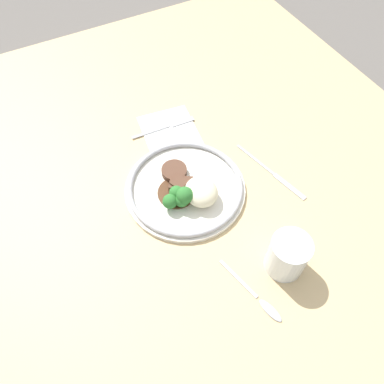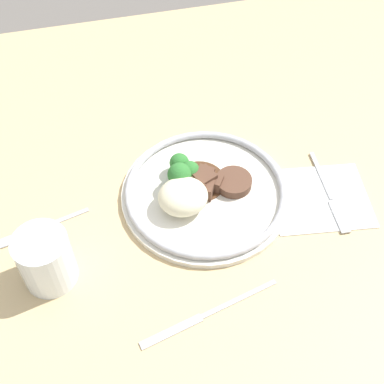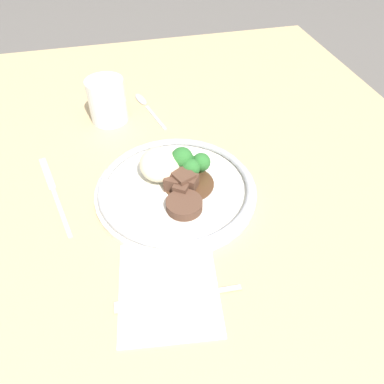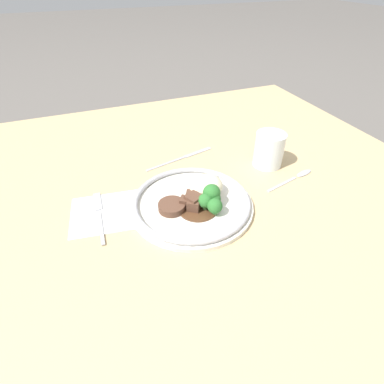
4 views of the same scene
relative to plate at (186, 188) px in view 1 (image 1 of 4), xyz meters
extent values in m
plane|color=#5B5651|center=(-0.04, 0.06, -0.05)|extent=(8.00, 8.00, 0.00)
cube|color=tan|center=(-0.04, 0.06, -0.03)|extent=(1.38, 1.20, 0.03)
cube|color=white|center=(-0.19, 0.05, -0.02)|extent=(0.18, 0.16, 0.00)
cylinder|color=silver|center=(-0.01, 0.00, -0.01)|extent=(0.28, 0.28, 0.01)
torus|color=#B2B2B7|center=(-0.01, 0.00, 0.00)|extent=(0.27, 0.27, 0.01)
ellipsoid|color=beige|center=(0.04, 0.02, 0.02)|extent=(0.08, 0.07, 0.05)
cylinder|color=brown|center=(-0.05, 0.00, 0.00)|extent=(0.06, 0.06, 0.02)
cylinder|color=#51331E|center=(0.00, -0.02, 0.00)|extent=(0.09, 0.09, 0.00)
cube|color=brown|center=(-0.01, -0.01, 0.01)|extent=(0.04, 0.04, 0.03)
cube|color=brown|center=(-0.01, -0.02, 0.01)|extent=(0.04, 0.04, 0.03)
cube|color=brown|center=(0.01, -0.01, 0.01)|extent=(0.03, 0.03, 0.03)
cube|color=brown|center=(-0.02, -0.01, 0.01)|extent=(0.03, 0.03, 0.02)
cube|color=brown|center=(0.00, 0.00, 0.01)|extent=(0.04, 0.04, 0.03)
cylinder|color=#5B8E47|center=(0.03, -0.05, 0.00)|extent=(0.01, 0.01, 0.01)
sphere|color=#2D702D|center=(0.03, -0.05, 0.02)|extent=(0.03, 0.03, 0.03)
cylinder|color=#5B8E47|center=(0.03, -0.03, 0.00)|extent=(0.01, 0.01, 0.01)
sphere|color=#2D702D|center=(0.03, -0.03, 0.02)|extent=(0.03, 0.03, 0.03)
cylinder|color=#5B8E47|center=(0.03, -0.02, 0.00)|extent=(0.01, 0.01, 0.02)
sphere|color=#2D702D|center=(0.03, -0.02, 0.03)|extent=(0.04, 0.04, 0.04)
cylinder|color=#5B8E47|center=(0.01, -0.03, 0.00)|extent=(0.01, 0.01, 0.01)
sphere|color=#2D702D|center=(0.01, -0.03, 0.02)|extent=(0.03, 0.03, 0.03)
cylinder|color=#F4AD19|center=(0.25, 0.09, 0.01)|extent=(0.07, 0.07, 0.06)
cylinder|color=white|center=(0.25, 0.09, 0.03)|extent=(0.08, 0.08, 0.09)
cube|color=#ADADB2|center=(-0.21, 0.01, -0.01)|extent=(0.01, 0.11, 0.00)
cube|color=#ADADB2|center=(-0.20, 0.09, -0.01)|extent=(0.02, 0.06, 0.00)
cube|color=#ADADB2|center=(0.00, 0.19, -0.02)|extent=(0.13, 0.04, 0.00)
cube|color=#ADADB2|center=(0.10, 0.22, -0.02)|extent=(0.09, 0.03, 0.00)
cube|color=#ADADB2|center=(0.23, 0.00, -0.02)|extent=(0.10, 0.03, 0.00)
ellipsoid|color=#ADADB2|center=(0.32, 0.02, -0.01)|extent=(0.06, 0.03, 0.01)
camera|label=1|loc=(0.44, -0.21, 0.70)|focal=35.00mm
camera|label=2|loc=(0.14, 0.52, 0.68)|focal=50.00mm
camera|label=3|loc=(-0.46, 0.08, 0.44)|focal=35.00mm
camera|label=4|loc=(-0.20, -0.48, 0.43)|focal=28.00mm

